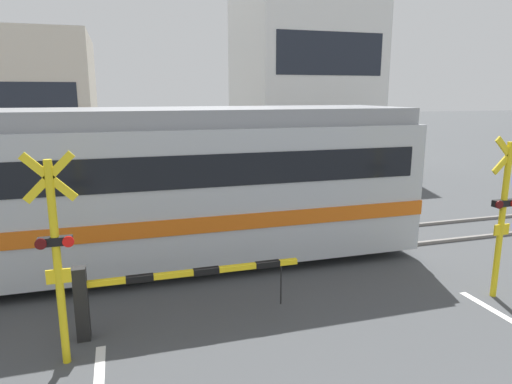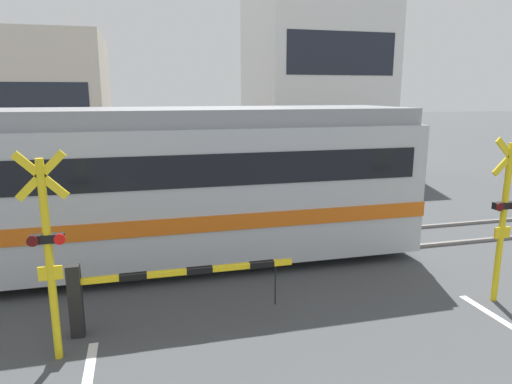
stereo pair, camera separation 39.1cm
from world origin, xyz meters
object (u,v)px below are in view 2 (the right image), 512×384
Objects in this scene: crossing_barrier_far at (307,189)px; crossing_signal_right at (504,213)px; pedestrian at (215,170)px; commuter_train at (11,189)px; crossing_barrier_near at (133,286)px; crossing_signal_left at (48,249)px.

crossing_barrier_far is 1.20× the size of crossing_signal_right.
crossing_signal_right reaches higher than pedestrian.
crossing_signal_right is 1.96× the size of pedestrian.
crossing_barrier_far is 7.03m from crossing_signal_right.
crossing_barrier_far is at bearing 22.77° from commuter_train.
crossing_barrier_near is 1.20× the size of crossing_signal_left.
crossing_barrier_far is 1.20× the size of crossing_signal_left.
crossing_signal_left is 1.00× the size of crossing_signal_right.
commuter_train is 4.02m from crossing_barrier_near.
pedestrian is at bearing 73.25° from crossing_barrier_near.
crossing_barrier_far is (7.73, 3.24, -1.09)m from commuter_train.
crossing_barrier_near is 8.27m from crossing_barrier_far.
commuter_train reaches higher than crossing_signal_left.
crossing_signal_right is (6.42, -0.58, 0.93)m from crossing_barrier_near.
crossing_barrier_far is (5.35, 6.30, 0.00)m from crossing_barrier_near.
crossing_barrier_far is at bearing 46.99° from crossing_signal_left.
crossing_signal_left is (1.31, -3.64, -0.17)m from commuter_train.
crossing_barrier_near is 1.53m from crossing_signal_left.
crossing_barrier_far is 9.46m from crossing_signal_left.
commuter_train is 8.69m from pedestrian.
crossing_barrier_near is 2.35× the size of pedestrian.
crossing_barrier_near is at bearing 28.57° from crossing_signal_left.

